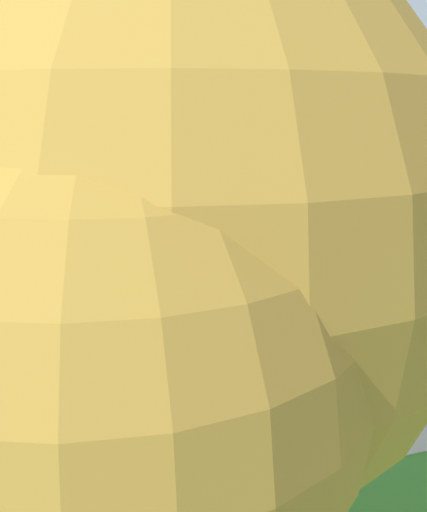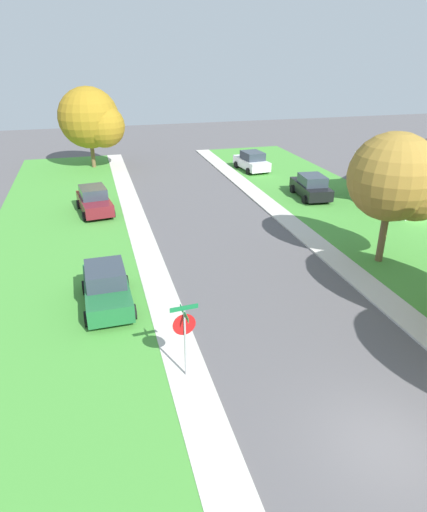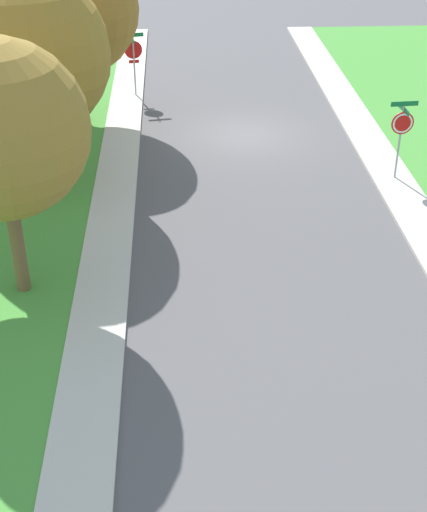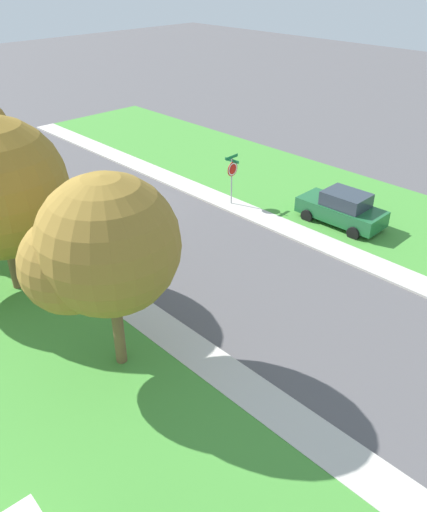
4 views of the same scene
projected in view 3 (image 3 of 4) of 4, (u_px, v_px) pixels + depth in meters
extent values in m
plane|color=#565456|center=(243.00, 135.00, 28.70)|extent=(120.00, 120.00, 0.00)
cube|color=beige|center=(98.00, 321.00, 18.19)|extent=(1.40, 56.00, 0.10)
cylinder|color=#9E9EA3|center=(134.00, 68.00, 31.83)|extent=(0.07, 0.07, 2.60)
cylinder|color=red|center=(133.00, 50.00, 31.49)|extent=(0.75, 0.15, 0.76)
cylinder|color=white|center=(133.00, 50.00, 31.50)|extent=(0.66, 0.11, 0.67)
cylinder|color=red|center=(133.00, 50.00, 31.50)|extent=(0.54, 0.09, 0.55)
cube|color=#146B38|center=(133.00, 35.00, 31.11)|extent=(0.91, 0.17, 0.16)
cube|color=#146B38|center=(133.00, 40.00, 31.21)|extent=(0.17, 0.91, 0.16)
cube|color=red|center=(134.00, 62.00, 31.74)|extent=(0.44, 0.09, 0.14)
cylinder|color=#9E9EA3|center=(399.00, 144.00, 24.56)|extent=(0.07, 0.07, 2.60)
cylinder|color=red|center=(403.00, 123.00, 24.13)|extent=(0.76, 0.09, 0.76)
cylinder|color=white|center=(403.00, 123.00, 24.12)|extent=(0.67, 0.05, 0.67)
cylinder|color=red|center=(403.00, 123.00, 24.12)|extent=(0.55, 0.04, 0.55)
cube|color=#146B38|center=(405.00, 104.00, 23.85)|extent=(0.92, 0.09, 0.16)
cube|color=#146B38|center=(404.00, 109.00, 23.94)|extent=(0.09, 0.92, 0.16)
cylinder|color=brown|center=(17.00, 241.00, 18.64)|extent=(0.36, 0.36, 2.98)
cylinder|color=brown|center=(38.00, 148.00, 24.35)|extent=(0.36, 0.36, 2.51)
sphere|color=olive|center=(25.00, 55.00, 22.74)|extent=(5.28, 5.28, 5.28)
cylinder|color=brown|center=(80.00, 89.00, 29.29)|extent=(0.36, 0.36, 2.67)
sphere|color=olive|center=(72.00, 9.00, 27.69)|extent=(5.03, 5.03, 5.03)
sphere|color=olive|center=(46.00, 21.00, 28.61)|extent=(3.52, 3.52, 3.52)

